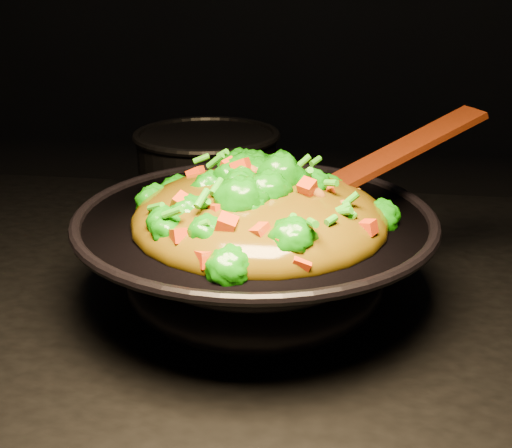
# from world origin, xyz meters

# --- Properties ---
(wok) EXTENTS (0.48, 0.48, 0.12)m
(wok) POSITION_xyz_m (0.07, -0.03, 0.96)
(wok) COLOR black
(wok) RESTS_ON stovetop
(stir_fry) EXTENTS (0.32, 0.32, 0.11)m
(stir_fry) POSITION_xyz_m (0.08, -0.05, 1.07)
(stir_fry) COLOR #147808
(stir_fry) RESTS_ON wok
(spatula) EXTENTS (0.29, 0.18, 0.13)m
(spatula) POSITION_xyz_m (0.21, 0.03, 1.07)
(spatula) COLOR #341607
(spatula) RESTS_ON wok
(back_pot) EXTENTS (0.31, 0.31, 0.14)m
(back_pot) POSITION_xyz_m (-0.07, 0.32, 0.97)
(back_pot) COLOR black
(back_pot) RESTS_ON stovetop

